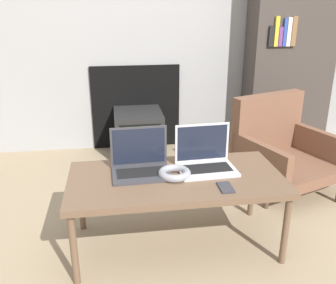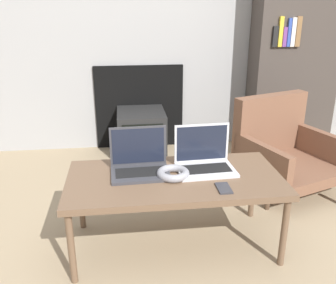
{
  "view_description": "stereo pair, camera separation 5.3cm",
  "coord_description": "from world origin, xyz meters",
  "px_view_note": "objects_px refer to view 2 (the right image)",
  "views": [
    {
      "loc": [
        -0.32,
        -1.47,
        1.35
      ],
      "look_at": [
        0.0,
        0.66,
        0.53
      ],
      "focal_mm": 40.0,
      "sensor_mm": 36.0,
      "label": 1
    },
    {
      "loc": [
        -0.27,
        -1.48,
        1.35
      ],
      "look_at": [
        0.0,
        0.66,
        0.53
      ],
      "focal_mm": 40.0,
      "sensor_mm": 36.0,
      "label": 2
    }
  ],
  "objects_px": {
    "laptop_right": "(204,159)",
    "laptop_left": "(140,163)",
    "armchair": "(282,147)",
    "phone": "(224,188)",
    "tv": "(141,134)",
    "headphones": "(173,173)"
  },
  "relations": [
    {
      "from": "laptop_right",
      "to": "laptop_left",
      "type": "bearing_deg",
      "value": 177.22
    },
    {
      "from": "armchair",
      "to": "laptop_right",
      "type": "bearing_deg",
      "value": -161.38
    },
    {
      "from": "laptop_left",
      "to": "phone",
      "type": "height_order",
      "value": "laptop_left"
    },
    {
      "from": "tv",
      "to": "armchair",
      "type": "bearing_deg",
      "value": -34.75
    },
    {
      "from": "armchair",
      "to": "laptop_left",
      "type": "bearing_deg",
      "value": -171.96
    },
    {
      "from": "headphones",
      "to": "armchair",
      "type": "height_order",
      "value": "armchair"
    },
    {
      "from": "laptop_right",
      "to": "headphones",
      "type": "xyz_separation_m",
      "value": [
        -0.19,
        -0.09,
        -0.03
      ]
    },
    {
      "from": "laptop_right",
      "to": "headphones",
      "type": "height_order",
      "value": "laptop_right"
    },
    {
      "from": "laptop_right",
      "to": "armchair",
      "type": "relative_size",
      "value": 0.41
    },
    {
      "from": "phone",
      "to": "tv",
      "type": "relative_size",
      "value": 0.26
    },
    {
      "from": "phone",
      "to": "armchair",
      "type": "relative_size",
      "value": 0.15
    },
    {
      "from": "tv",
      "to": "armchair",
      "type": "height_order",
      "value": "armchair"
    },
    {
      "from": "laptop_left",
      "to": "laptop_right",
      "type": "bearing_deg",
      "value": -1.82
    },
    {
      "from": "laptop_right",
      "to": "armchair",
      "type": "distance_m",
      "value": 0.97
    },
    {
      "from": "laptop_left",
      "to": "headphones",
      "type": "xyz_separation_m",
      "value": [
        0.18,
        -0.09,
        -0.03
      ]
    },
    {
      "from": "laptop_left",
      "to": "armchair",
      "type": "xyz_separation_m",
      "value": [
        1.11,
        0.59,
        -0.19
      ]
    },
    {
      "from": "phone",
      "to": "headphones",
      "type": "bearing_deg",
      "value": 144.42
    },
    {
      "from": "tv",
      "to": "armchair",
      "type": "xyz_separation_m",
      "value": [
        1.03,
        -0.72,
        0.1
      ]
    },
    {
      "from": "tv",
      "to": "phone",
      "type": "bearing_deg",
      "value": -77.78
    },
    {
      "from": "laptop_left",
      "to": "headphones",
      "type": "bearing_deg",
      "value": -29.1
    },
    {
      "from": "headphones",
      "to": "laptop_left",
      "type": "bearing_deg",
      "value": 152.72
    },
    {
      "from": "phone",
      "to": "tv",
      "type": "bearing_deg",
      "value": 102.22
    }
  ]
}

